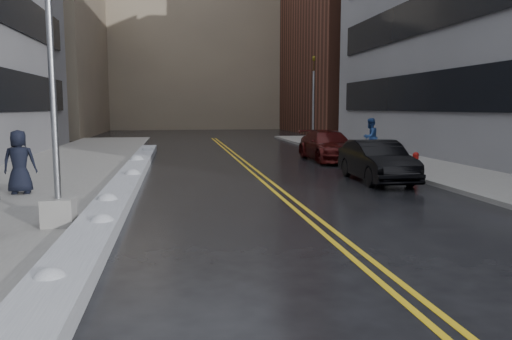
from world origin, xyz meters
name	(u,v)px	position (x,y,z in m)	size (l,w,h in m)	color
ground	(218,251)	(0.00, 0.00, 0.00)	(160.00, 160.00, 0.00)	black
sidewalk_west	(40,179)	(-5.75, 10.00, 0.07)	(5.50, 50.00, 0.15)	gray
sidewalk_east	(438,171)	(10.00, 10.00, 0.07)	(4.00, 50.00, 0.15)	gray
lane_line_left	(257,177)	(2.35, 10.00, 0.00)	(0.12, 50.00, 0.01)	gold
lane_line_right	(264,176)	(2.65, 10.00, 0.00)	(0.12, 50.00, 0.01)	gold
snow_ridge	(126,183)	(-2.45, 8.00, 0.17)	(0.90, 30.00, 0.34)	silver
building_west_far	(23,43)	(-15.50, 44.00, 9.00)	(14.00, 22.00, 18.00)	gray
building_far	(195,45)	(2.00, 60.00, 11.00)	(36.00, 16.00, 22.00)	gray
lamppost	(54,116)	(-3.30, 2.00, 2.53)	(0.65, 0.65, 7.62)	gray
fire_hydrant	(416,160)	(9.00, 10.00, 0.55)	(0.26, 0.26, 0.73)	maroon
traffic_signal	(313,97)	(8.50, 24.00, 3.40)	(0.16, 0.20, 6.00)	gray
pedestrian_c	(19,162)	(-5.36, 6.44, 1.10)	(0.93, 0.60, 1.90)	black
pedestrian_east	(370,137)	(9.31, 15.73, 1.15)	(0.97, 0.76, 2.00)	navy
car_black	(377,161)	(6.49, 8.04, 0.75)	(1.60, 4.58, 1.51)	black
car_maroon	(328,146)	(6.89, 15.25, 0.76)	(2.13, 5.25, 1.52)	#3C0A09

